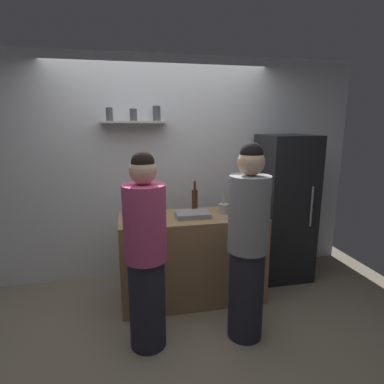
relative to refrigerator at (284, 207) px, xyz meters
The scene contains 12 objects.
ground_plane 1.87m from the refrigerator, 149.16° to the right, with size 5.28×5.28×0.00m, color gray.
back_wall_assembly 1.55m from the refrigerator, 164.34° to the left, with size 4.80×0.32×2.60m.
refrigerator is the anchor object (origin of this frame).
counter 1.29m from the refrigerator, 165.73° to the right, with size 1.48×0.60×0.92m, color #9E7A51.
baking_pan 1.24m from the refrigerator, 163.97° to the right, with size 0.34×0.24×0.05m, color gray.
utensil_holder 0.90m from the refrigerator, 160.83° to the right, with size 0.11×0.11×0.22m.
wine_bottle_pale_glass 1.84m from the refrigerator, 163.08° to the right, with size 0.08×0.08×0.30m.
wine_bottle_amber_glass 1.13m from the refrigerator, behind, with size 0.06×0.06×0.32m.
wine_bottle_dark_glass 0.79m from the refrigerator, 154.16° to the right, with size 0.07×0.07×0.33m.
water_bottle_plastic 1.62m from the refrigerator, 168.83° to the right, with size 0.09×0.09×0.21m.
person_grey_hoodie 1.33m from the refrigerator, 130.26° to the right, with size 0.34×0.34×1.71m.
person_pink_top 1.96m from the refrigerator, 150.53° to the right, with size 0.34×0.34×1.65m.
Camera 1 is at (-0.41, -2.52, 1.86)m, focal length 29.72 mm.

